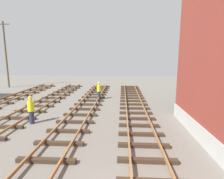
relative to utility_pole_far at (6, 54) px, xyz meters
The scene contains 3 objects.
utility_pole_far is the anchor object (origin of this frame).
track_worker_foreground 16.42m from the utility_pole_far, 26.44° to the right, with size 0.40×0.40×1.87m.
track_worker_distant 18.30m from the utility_pole_far, 52.97° to the right, with size 0.40×0.40×1.87m.
Camera 1 is at (-0.39, -3.59, 4.27)m, focal length 28.81 mm.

